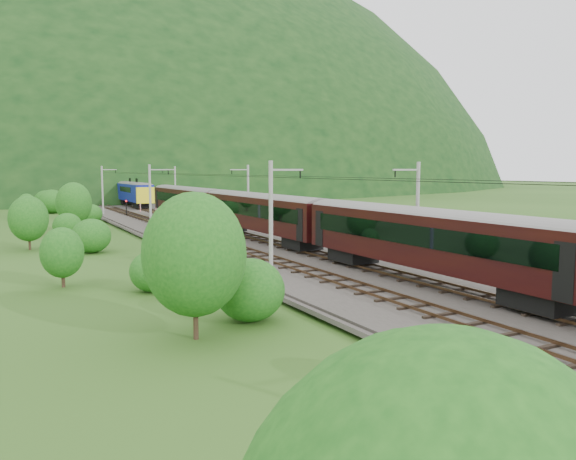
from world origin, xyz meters
name	(u,v)px	position (x,y,z in m)	size (l,w,h in m)	color
ground	(349,278)	(0.00, 0.00, 0.00)	(600.00, 600.00, 0.00)	#2A4F18
railbed	(285,256)	(0.00, 10.00, 0.15)	(14.00, 220.00, 0.30)	#38332D
track_left	(260,256)	(-2.40, 10.00, 0.37)	(2.40, 220.00, 0.27)	brown
track_right	(308,252)	(2.40, 10.00, 0.37)	(2.40, 220.00, 0.27)	brown
catenary_left	(151,197)	(-6.12, 32.00, 4.50)	(2.54, 192.28, 8.00)	gray
catenary_right	(248,195)	(6.12, 32.00, 4.50)	(2.54, 192.28, 8.00)	gray
overhead_wires	(285,177)	(0.00, 10.00, 7.10)	(4.83, 198.00, 0.03)	black
mountain_main	(45,186)	(0.00, 260.00, 0.00)	(504.00, 360.00, 244.00)	black
train	(262,207)	(2.40, 19.80, 3.86)	(3.30, 132.90, 5.75)	black
hazard_post_near	(156,213)	(-0.72, 50.85, 1.11)	(0.17, 0.17, 1.63)	red
hazard_post_far	(140,208)	(0.54, 66.44, 1.03)	(0.16, 0.16, 1.46)	red
signal	(126,206)	(-3.34, 59.43, 1.75)	(0.27, 0.27, 2.47)	black
vegetation_left	(98,229)	(-14.22, 18.85, 2.46)	(13.52, 148.36, 6.75)	#185015
vegetation_right	(407,241)	(10.92, 6.85, 1.19)	(4.62, 95.21, 2.63)	#185015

